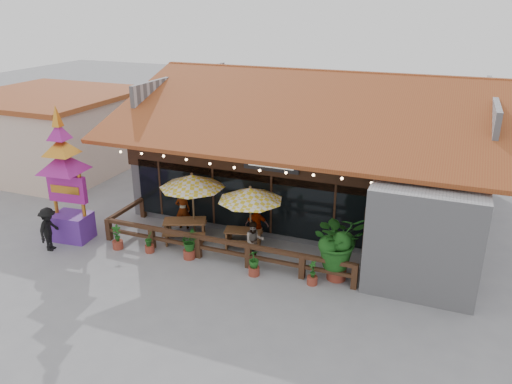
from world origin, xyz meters
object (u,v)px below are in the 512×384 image
at_px(thai_sign_tower, 64,166).
at_px(tropical_plant, 339,241).
at_px(pedestrian, 49,229).
at_px(picnic_table_left, 185,226).
at_px(picnic_table_right, 243,235).
at_px(umbrella_right, 250,194).
at_px(umbrella_left, 192,181).

relative_size(thai_sign_tower, tropical_plant, 2.33).
bearing_deg(thai_sign_tower, pedestrian, -98.20).
distance_m(picnic_table_left, picnic_table_right, 2.42).
relative_size(picnic_table_left, picnic_table_right, 1.27).
height_order(picnic_table_right, pedestrian, pedestrian).
distance_m(picnic_table_left, tropical_plant, 6.45).
distance_m(thai_sign_tower, pedestrian, 2.46).
relative_size(umbrella_right, pedestrian, 1.58).
height_order(picnic_table_right, thai_sign_tower, thai_sign_tower).
bearing_deg(umbrella_left, tropical_plant, -9.83).
bearing_deg(umbrella_right, picnic_table_right, 152.33).
relative_size(umbrella_right, picnic_table_left, 1.29).
bearing_deg(thai_sign_tower, umbrella_left, 23.39).
bearing_deg(umbrella_right, thai_sign_tower, -166.01).
bearing_deg(umbrella_right, pedestrian, -158.53).
bearing_deg(umbrella_right, umbrella_left, 175.79).
xyz_separation_m(picnic_table_right, tropical_plant, (3.93, -1.07, 0.97)).
bearing_deg(umbrella_left, picnic_table_left, -136.04).
relative_size(umbrella_left, thai_sign_tower, 0.58).
relative_size(umbrella_right, picnic_table_right, 1.64).
bearing_deg(pedestrian, umbrella_left, -69.94).
xyz_separation_m(umbrella_right, picnic_table_right, (-0.39, 0.21, -1.83)).
bearing_deg(picnic_table_right, tropical_plant, -15.22).
xyz_separation_m(umbrella_right, pedestrian, (-7.11, -2.80, -1.42)).
xyz_separation_m(umbrella_left, thai_sign_tower, (-4.44, -1.92, 0.67)).
distance_m(tropical_plant, pedestrian, 10.84).
distance_m(umbrella_left, umbrella_right, 2.53).
height_order(thai_sign_tower, pedestrian, thai_sign_tower).
bearing_deg(tropical_plant, umbrella_right, 166.27).
bearing_deg(tropical_plant, umbrella_left, 170.17).
bearing_deg(umbrella_left, pedestrian, -146.99).
bearing_deg(umbrella_right, tropical_plant, -13.73).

